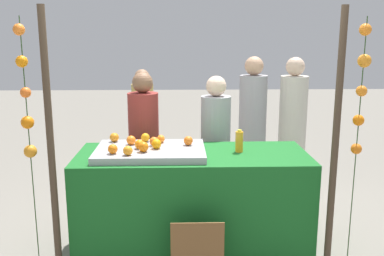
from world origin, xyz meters
TOP-DOWN VIEW (x-y plane):
  - ground_plane at (0.00, 0.00)m, footprint 24.00×24.00m
  - stall_counter at (0.00, 0.00)m, footprint 2.07×0.84m
  - orange_tray at (-0.37, -0.03)m, footprint 0.96×0.65m
  - orange_0 at (-0.43, 0.20)m, footprint 0.08×0.08m
  - orange_1 at (-0.56, 0.09)m, footprint 0.08×0.08m
  - orange_2 at (-0.35, 0.05)m, footprint 0.08×0.08m
  - orange_3 at (-0.55, -0.26)m, footprint 0.08×0.08m
  - orange_4 at (-0.47, -0.05)m, footprint 0.08×0.08m
  - orange_5 at (-0.72, 0.21)m, footprint 0.09×0.09m
  - orange_6 at (-0.68, -0.21)m, footprint 0.08×0.08m
  - orange_7 at (-0.04, 0.06)m, footprint 0.08×0.08m
  - orange_8 at (-0.43, -0.16)m, footprint 0.09×0.09m
  - orange_9 at (-0.29, 0.16)m, footprint 0.07×0.07m
  - orange_10 at (-0.32, -0.06)m, footprint 0.09×0.09m
  - juice_bottle at (0.42, 0.04)m, footprint 0.07×0.07m
  - chalkboard_sign at (0.02, -0.62)m, footprint 0.42×0.03m
  - vendor_left at (-0.49, 0.73)m, footprint 0.32×0.32m
  - vendor_right at (0.27, 0.68)m, footprint 0.31×0.31m
  - crowd_person_0 at (0.80, 1.56)m, footprint 0.34×0.34m
  - crowd_person_1 at (1.31, 1.52)m, footprint 0.34×0.34m
  - crowd_person_2 at (-0.62, 2.20)m, footprint 0.30×0.30m
  - canopy_post_left at (-1.11, -0.46)m, footprint 0.06×0.06m
  - canopy_post_right at (1.11, -0.46)m, footprint 0.06×0.06m
  - garland_strand_left at (-1.28, -0.44)m, footprint 0.10×0.11m
  - garland_strand_right at (1.29, -0.44)m, footprint 0.11×0.11m

SIDE VIEW (x-z plane):
  - ground_plane at x=0.00m, z-range 0.00..0.00m
  - chalkboard_sign at x=0.02m, z-range -0.01..0.55m
  - stall_counter at x=0.00m, z-range 0.00..0.93m
  - crowd_person_2 at x=-0.62m, z-range -0.05..1.46m
  - vendor_right at x=0.27m, z-range -0.05..1.51m
  - vendor_left at x=-0.49m, z-range -0.05..1.54m
  - crowd_person_1 at x=1.31m, z-range -0.06..1.65m
  - crowd_person_0 at x=0.80m, z-range -0.06..1.66m
  - orange_tray at x=-0.37m, z-range 0.93..0.99m
  - juice_bottle at x=0.42m, z-range 0.93..1.13m
  - orange_9 at x=-0.29m, z-range 0.99..1.07m
  - orange_3 at x=-0.55m, z-range 0.99..1.07m
  - orange_0 at x=-0.43m, z-range 0.99..1.07m
  - orange_4 at x=-0.47m, z-range 0.99..1.07m
  - orange_2 at x=-0.35m, z-range 0.99..1.07m
  - orange_6 at x=-0.68m, z-range 0.99..1.07m
  - orange_7 at x=-0.04m, z-range 0.99..1.08m
  - orange_1 at x=-0.56m, z-range 0.99..1.08m
  - orange_5 at x=-0.72m, z-range 0.99..1.08m
  - orange_10 at x=-0.32m, z-range 0.99..1.08m
  - orange_8 at x=-0.43m, z-range 0.99..1.08m
  - canopy_post_left at x=-1.11m, z-range 0.00..2.19m
  - canopy_post_right at x=1.11m, z-range 0.00..2.19m
  - garland_strand_left at x=-1.28m, z-range 0.42..2.52m
  - garland_strand_right at x=1.29m, z-range 0.51..2.62m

